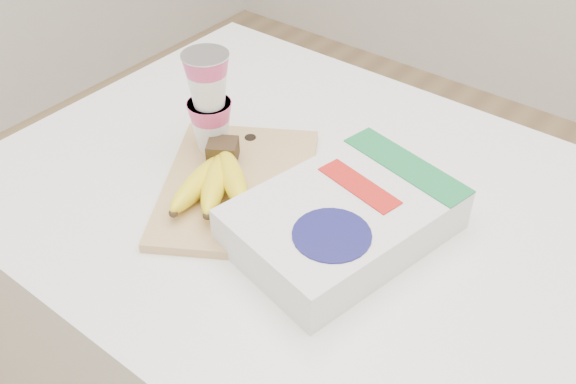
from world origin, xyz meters
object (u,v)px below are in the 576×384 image
Objects in this scene: bananas at (216,178)px; cereal_box at (344,219)px; yogurt_stack at (209,99)px; cutting_board at (238,186)px; table at (335,382)px.

bananas is 0.21m from cereal_box.
cutting_board is at bearing -25.06° from yogurt_stack.
table is at bearing 3.59° from yogurt_stack.
cereal_box is at bearing -6.17° from yogurt_stack.
table is 0.49m from cutting_board.
yogurt_stack reaches higher than table.
bananas is 1.11× the size of yogurt_stack.
cutting_board is 1.61× the size of bananas.
yogurt_stack reaches higher than cutting_board.
yogurt_stack reaches higher than cereal_box.
bananas is (-0.19, -0.10, 0.49)m from table.
cutting_board is 0.15m from yogurt_stack.
bananas is at bearing -140.51° from cutting_board.
bananas is at bearing -152.41° from table.
bananas reaches higher than table.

